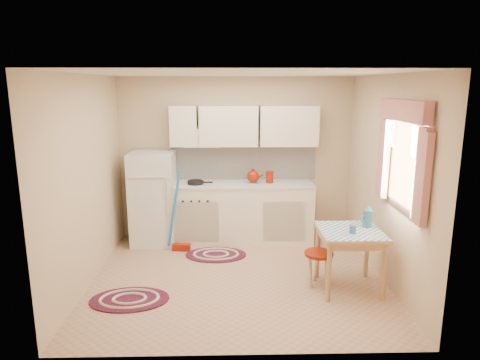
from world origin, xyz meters
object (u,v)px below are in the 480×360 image
object	(u,v)px
stool	(318,269)
table	(349,260)
base_cabinets	(238,213)
fridge	(153,198)

from	to	relation	value
stool	table	bearing A→B (deg)	-15.54
table	stool	xyz separation A→B (m)	(-0.34, 0.09, -0.15)
base_cabinets	stool	bearing A→B (deg)	-58.86
base_cabinets	table	world-z (taller)	base_cabinets
fridge	table	bearing A→B (deg)	-31.83
fridge	stool	world-z (taller)	fridge
base_cabinets	table	bearing A→B (deg)	-52.14
fridge	table	xyz separation A→B (m)	(2.56, -1.59, -0.34)
base_cabinets	stool	world-z (taller)	base_cabinets
base_cabinets	table	size ratio (longest dim) A/B	3.12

